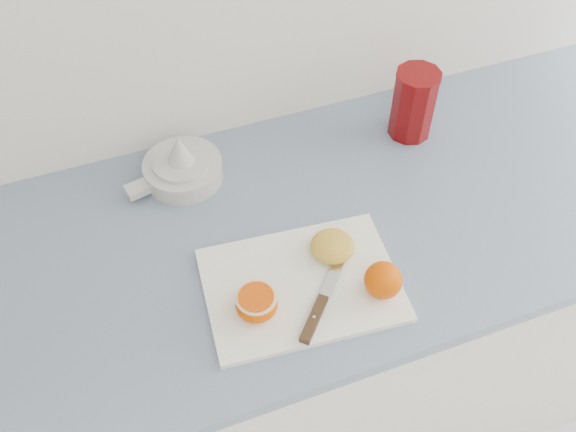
% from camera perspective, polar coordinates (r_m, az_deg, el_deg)
% --- Properties ---
extents(counter, '(2.55, 0.64, 0.89)m').
position_cam_1_polar(counter, '(1.60, 3.55, -10.07)').
color(counter, white).
rests_on(counter, ground).
extents(cutting_board, '(0.35, 0.27, 0.01)m').
position_cam_1_polar(cutting_board, '(1.12, 1.20, -6.13)').
color(cutting_board, white).
rests_on(cutting_board, counter).
extents(whole_orange, '(0.07, 0.07, 0.07)m').
position_cam_1_polar(whole_orange, '(1.09, 8.46, -5.67)').
color(whole_orange, '#F74F00').
rests_on(whole_orange, cutting_board).
extents(half_orange, '(0.07, 0.07, 0.04)m').
position_cam_1_polar(half_orange, '(1.07, -2.82, -7.78)').
color(half_orange, '#F74F00').
rests_on(half_orange, cutting_board).
extents(squeezed_shell, '(0.08, 0.08, 0.03)m').
position_cam_1_polar(squeezed_shell, '(1.14, 3.97, -2.67)').
color(squeezed_shell, gold).
rests_on(squeezed_shell, cutting_board).
extents(paring_knife, '(0.16, 0.17, 0.01)m').
position_cam_1_polar(paring_knife, '(1.08, 2.68, -8.34)').
color(paring_knife, '#412F19').
rests_on(paring_knife, cutting_board).
extents(citrus_juicer, '(0.20, 0.16, 0.11)m').
position_cam_1_polar(citrus_juicer, '(1.29, -9.43, 4.33)').
color(citrus_juicer, silver).
rests_on(citrus_juicer, counter).
extents(red_tumbler, '(0.09, 0.09, 0.15)m').
position_cam_1_polar(red_tumbler, '(1.37, 11.07, 9.58)').
color(red_tumbler, '#700809').
rests_on(red_tumbler, counter).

